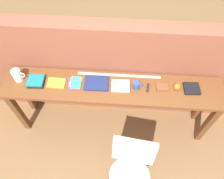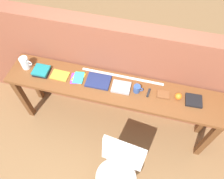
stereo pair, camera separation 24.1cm
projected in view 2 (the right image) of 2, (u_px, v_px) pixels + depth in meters
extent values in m
plane|color=brown|center=(108.00, 141.00, 3.01)|extent=(40.00, 40.00, 0.00)
cube|color=brown|center=(120.00, 72.00, 2.76)|extent=(6.00, 0.20, 1.47)
cube|color=brown|center=(113.00, 88.00, 2.47)|extent=(2.50, 0.44, 0.04)
cube|color=#5B341A|center=(24.00, 98.00, 2.91)|extent=(0.07, 0.07, 0.84)
cube|color=#5B341A|center=(207.00, 140.00, 2.58)|extent=(0.07, 0.07, 0.84)
cube|color=#5B341A|center=(34.00, 80.00, 3.08)|extent=(0.07, 0.07, 0.84)
cube|color=#5B341A|center=(207.00, 117.00, 2.76)|extent=(0.07, 0.07, 0.84)
ellipsoid|color=silver|center=(116.00, 178.00, 2.31)|extent=(0.49, 0.47, 0.08)
cube|color=silver|center=(123.00, 154.00, 2.21)|extent=(0.45, 0.16, 0.40)
cylinder|color=#B2B2B7|center=(108.00, 164.00, 2.63)|extent=(0.02, 0.02, 0.41)
cylinder|color=#B2B2B7|center=(134.00, 175.00, 2.56)|extent=(0.02, 0.02, 0.41)
cylinder|color=white|center=(25.00, 63.00, 2.56)|extent=(0.10, 0.10, 0.15)
cone|color=white|center=(21.00, 60.00, 2.47)|extent=(0.04, 0.03, 0.04)
torus|color=white|center=(29.00, 63.00, 2.54)|extent=(0.07, 0.01, 0.07)
cube|color=black|center=(42.00, 72.00, 2.56)|extent=(0.19, 0.17, 0.02)
cube|color=#19757A|center=(41.00, 70.00, 2.55)|extent=(0.18, 0.17, 0.02)
cube|color=gold|center=(60.00, 75.00, 2.54)|extent=(0.21, 0.15, 0.01)
cube|color=orange|center=(78.00, 78.00, 2.52)|extent=(0.13, 0.16, 0.00)
cube|color=purple|center=(76.00, 78.00, 2.52)|extent=(0.15, 0.18, 0.00)
cube|color=yellow|center=(78.00, 77.00, 2.52)|extent=(0.14, 0.16, 0.00)
cube|color=green|center=(79.00, 77.00, 2.52)|extent=(0.13, 0.17, 0.00)
cube|color=#3399D8|center=(78.00, 78.00, 2.51)|extent=(0.13, 0.18, 0.00)
cube|color=navy|center=(98.00, 81.00, 2.48)|extent=(0.28, 0.21, 0.02)
cube|color=#9E9EA3|center=(121.00, 87.00, 2.43)|extent=(0.21, 0.17, 0.03)
cylinder|color=#2D4C8C|center=(137.00, 89.00, 2.38)|extent=(0.08, 0.08, 0.09)
torus|color=#2D4C8C|center=(141.00, 89.00, 2.38)|extent=(0.06, 0.01, 0.06)
cube|color=black|center=(148.00, 93.00, 2.40)|extent=(0.04, 0.11, 0.02)
cube|color=brown|center=(163.00, 95.00, 2.38)|extent=(0.14, 0.11, 0.02)
sphere|color=orange|center=(178.00, 96.00, 2.34)|extent=(0.08, 0.08, 0.08)
cube|color=black|center=(194.00, 100.00, 2.33)|extent=(0.18, 0.17, 0.03)
cube|color=silver|center=(122.00, 76.00, 2.54)|extent=(0.97, 0.03, 0.00)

